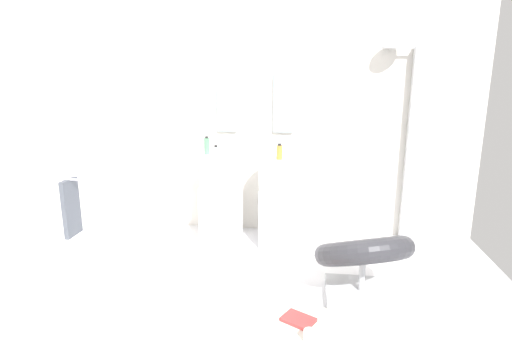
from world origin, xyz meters
TOP-DOWN VIEW (x-y plane):
  - ground_plane at (0.00, 0.00)m, footprint 4.80×3.60m
  - rear_partition at (0.00, 1.65)m, footprint 4.80×0.10m
  - pedestal_sink_left at (-0.31, 1.21)m, footprint 0.44×0.44m
  - pedestal_sink_right at (0.31, 1.21)m, footprint 0.44×0.44m
  - vanity_mirror_left at (-0.31, 1.58)m, footprint 0.22×0.03m
  - vanity_mirror_right at (0.31, 1.58)m, footprint 0.22×0.03m
  - shower_column at (1.68, 1.53)m, footprint 0.49×0.24m
  - lounge_chair at (1.05, 0.22)m, footprint 1.02×1.02m
  - towel_rack at (-1.44, 0.22)m, footprint 0.37×0.22m
  - area_rug at (0.41, -0.35)m, footprint 1.23×0.68m
  - magazine_red at (0.56, -0.21)m, footprint 0.28×0.25m
  - coffee_mug at (0.64, -0.43)m, footprint 0.09×0.09m
  - soap_bottle_clear at (-0.33, 1.08)m, footprint 0.06×0.06m
  - soap_bottle_amber at (0.31, 1.07)m, footprint 0.06×0.06m
  - soap_bottle_green at (-0.46, 1.24)m, footprint 0.06×0.06m

SIDE VIEW (x-z plane):
  - ground_plane at x=0.00m, z-range -0.04..0.00m
  - area_rug at x=0.41m, z-range 0.00..0.01m
  - magazine_red at x=0.56m, z-range 0.01..0.04m
  - coffee_mug at x=0.64m, z-range 0.01..0.10m
  - lounge_chair at x=1.05m, z-range 0.03..0.67m
  - pedestal_sink_left at x=-0.31m, z-range -0.03..1.02m
  - pedestal_sink_right at x=0.31m, z-range -0.03..1.02m
  - towel_rack at x=-1.44m, z-range 0.15..1.10m
  - soap_bottle_clear at x=-0.33m, z-range 0.94..1.07m
  - soap_bottle_amber at x=0.31m, z-range 0.94..1.10m
  - soap_bottle_green at x=-0.46m, z-range 0.94..1.13m
  - shower_column at x=1.68m, z-range 0.05..2.10m
  - rear_partition at x=0.00m, z-range 0.00..2.60m
  - vanity_mirror_left at x=-0.31m, z-range 1.15..1.77m
  - vanity_mirror_right at x=0.31m, z-range 1.15..1.77m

